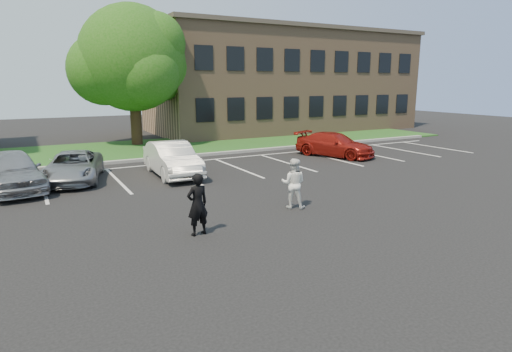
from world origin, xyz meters
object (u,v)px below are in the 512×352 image
(tree, at_px, (133,61))
(car_red_compact, at_px, (335,145))
(man_black_suit, at_px, (198,204))
(man_white_shirt, at_px, (293,183))
(car_silver_west, at_px, (12,171))
(car_white_sedan, at_px, (172,159))
(office_building, at_px, (282,81))
(car_silver_minivan, at_px, (73,167))

(tree, distance_m, car_red_compact, 13.69)
(man_black_suit, distance_m, man_white_shirt, 3.76)
(car_silver_west, bearing_deg, car_white_sedan, -11.27)
(man_white_shirt, relative_size, car_silver_west, 0.36)
(car_silver_west, bearing_deg, man_black_suit, -69.82)
(man_white_shirt, relative_size, car_red_compact, 0.37)
(car_silver_west, distance_m, car_red_compact, 15.62)
(car_white_sedan, bearing_deg, man_white_shirt, -72.51)
(man_black_suit, xyz_separation_m, car_red_compact, (11.20, 8.18, -0.20))
(man_white_shirt, bearing_deg, car_silver_west, -1.50)
(man_black_suit, bearing_deg, man_white_shirt, -175.93)
(office_building, height_order, car_red_compact, office_building)
(car_silver_minivan, bearing_deg, car_red_compact, 12.72)
(man_black_suit, xyz_separation_m, car_silver_west, (-4.41, 7.82, -0.07))
(man_black_suit, bearing_deg, tree, -108.35)
(man_black_suit, bearing_deg, car_silver_minivan, -85.20)
(car_red_compact, bearing_deg, man_black_suit, -166.80)
(car_silver_west, bearing_deg, car_silver_minivan, 7.22)
(tree, bearing_deg, car_silver_west, -125.38)
(tree, xyz_separation_m, car_silver_minivan, (-4.87, -9.31, -4.73))
(car_silver_west, relative_size, car_white_sedan, 1.02)
(tree, relative_size, car_white_sedan, 1.97)
(man_black_suit, bearing_deg, car_red_compact, -153.70)
(car_silver_west, bearing_deg, tree, 45.38)
(car_white_sedan, bearing_deg, car_silver_minivan, 169.07)
(car_silver_west, bearing_deg, car_red_compact, -7.93)
(office_building, height_order, tree, tree)
(man_black_suit, relative_size, car_silver_minivan, 0.38)
(car_silver_west, bearing_deg, man_white_shirt, -49.88)
(tree, height_order, man_white_shirt, tree)
(tree, bearing_deg, man_white_shirt, -86.64)
(office_building, bearing_deg, car_silver_minivan, -144.20)
(car_white_sedan, height_order, car_red_compact, car_white_sedan)
(car_silver_west, relative_size, car_silver_minivan, 1.03)
(car_silver_west, height_order, car_white_sedan, car_silver_west)
(car_silver_minivan, relative_size, car_red_compact, 0.99)
(man_white_shirt, bearing_deg, tree, -47.51)
(man_black_suit, bearing_deg, car_silver_west, -70.41)
(office_building, relative_size, man_black_suit, 13.19)
(office_building, distance_m, man_white_shirt, 24.55)
(car_white_sedan, relative_size, car_red_compact, 1.00)
(office_building, distance_m, car_silver_minivan, 22.96)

